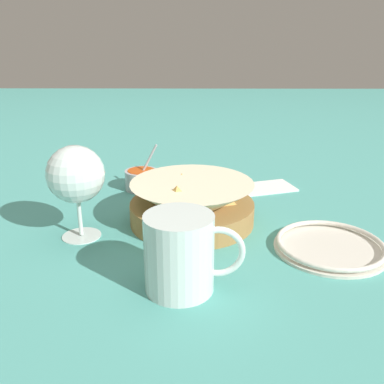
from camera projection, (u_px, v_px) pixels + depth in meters
The scene contains 7 objects.
ground_plane at pixel (175, 226), 0.78m from camera, with size 4.00×4.00×0.00m, color teal.
food_basket at pixel (192, 205), 0.78m from camera, with size 0.23×0.23×0.09m.
sauce_cup at pixel (142, 179), 0.95m from camera, with size 0.07×0.07×0.10m.
wine_glass at pixel (76, 177), 0.70m from camera, with size 0.10×0.10×0.16m.
beer_mug at pixel (180, 256), 0.57m from camera, with size 0.14×0.09×0.11m.
side_plate at pixel (330, 246), 0.69m from camera, with size 0.18×0.18×0.01m.
napkin at pixel (265, 187), 0.96m from camera, with size 0.15×0.11×0.01m.
Camera 1 is at (0.04, -0.70, 0.33)m, focal length 40.00 mm.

